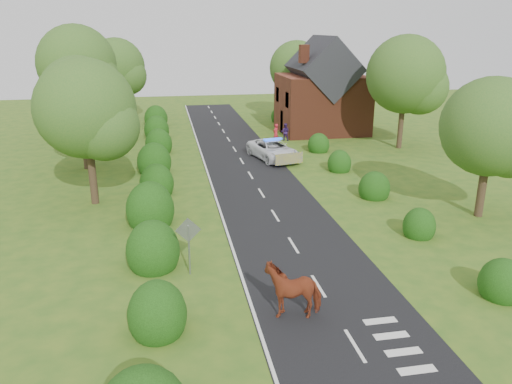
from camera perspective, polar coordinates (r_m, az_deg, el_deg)
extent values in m
plane|color=#345E1C|center=(20.49, 7.14, -10.66)|extent=(120.00, 120.00, 0.00)
cube|color=black|center=(33.99, -0.35, 1.44)|extent=(6.00, 70.00, 0.02)
cube|color=white|center=(17.29, 11.24, -16.82)|extent=(0.12, 1.80, 0.01)
cube|color=white|center=(20.47, 7.15, -10.60)|extent=(0.12, 1.80, 0.01)
cube|color=white|center=(23.90, 4.30, -6.08)|extent=(0.12, 1.80, 0.01)
cube|color=white|center=(27.49, 2.21, -2.70)|extent=(0.12, 1.80, 0.01)
cube|color=white|center=(31.18, 0.62, -0.11)|extent=(0.12, 1.80, 0.01)
cube|color=white|center=(34.93, -0.63, 1.93)|extent=(0.12, 1.80, 0.01)
cube|color=white|center=(38.73, -1.64, 3.57)|extent=(0.12, 1.80, 0.01)
cube|color=white|center=(42.57, -2.47, 4.92)|extent=(0.12, 1.80, 0.01)
cube|color=white|center=(46.44, -3.17, 6.04)|extent=(0.12, 1.80, 0.01)
cube|color=white|center=(50.33, -3.76, 6.99)|extent=(0.12, 1.80, 0.01)
cube|color=white|center=(54.23, -4.27, 7.80)|extent=(0.12, 1.80, 0.01)
cube|color=white|center=(58.15, -4.71, 8.50)|extent=(0.12, 1.80, 0.01)
cube|color=white|center=(62.08, -5.10, 9.11)|extent=(0.12, 1.80, 0.01)
cube|color=white|center=(66.02, -5.44, 9.65)|extent=(0.12, 1.80, 0.01)
cube|color=white|center=(33.62, -5.22, 1.20)|extent=(0.12, 70.00, 0.01)
cube|color=white|center=(16.73, 17.92, -18.78)|extent=(1.20, 0.35, 0.01)
cube|color=white|center=(17.36, 16.49, -17.11)|extent=(1.20, 0.35, 0.01)
cube|color=white|center=(18.02, 15.19, -15.55)|extent=(1.20, 0.35, 0.01)
cube|color=white|center=(18.70, 14.00, -14.09)|extent=(1.20, 0.35, 0.01)
ellipsoid|color=#16360D|center=(17.64, -11.20, -13.57)|extent=(2.00, 2.10, 2.40)
ellipsoid|color=#16360D|center=(22.03, -11.68, -6.59)|extent=(2.30, 2.41, 2.70)
ellipsoid|color=#16360D|center=(26.63, -11.99, -1.97)|extent=(2.50, 2.62, 3.00)
ellipsoid|color=#16360D|center=(31.41, -11.27, 0.94)|extent=(2.10, 2.20, 2.50)
ellipsoid|color=#16360D|center=(36.20, -11.55, 3.37)|extent=(2.40, 2.52, 2.80)
ellipsoid|color=#16360D|center=(42.04, -11.06, 5.39)|extent=(2.20, 2.31, 2.60)
ellipsoid|color=#16360D|center=(47.91, -11.29, 6.97)|extent=(2.30, 2.41, 2.70)
ellipsoid|color=#16360D|center=(53.81, -11.36, 8.22)|extent=(2.40, 2.52, 2.80)
ellipsoid|color=#16360D|center=(21.59, 26.35, -9.35)|extent=(1.80, 1.89, 2.00)
ellipsoid|color=#16360D|center=(25.99, 18.14, -3.74)|extent=(1.60, 1.68, 1.90)
ellipsoid|color=#16360D|center=(31.11, 13.36, 0.41)|extent=(1.90, 2.00, 2.10)
ellipsoid|color=#16360D|center=(36.42, 9.51, 3.22)|extent=(1.70, 1.78, 2.00)
ellipsoid|color=#16360D|center=(42.02, 7.16, 5.35)|extent=(1.80, 1.89, 2.00)
ellipsoid|color=#16360D|center=(55.22, 2.62, 8.57)|extent=(1.70, 1.78, 2.00)
cylinder|color=#332316|center=(30.39, -18.23, 2.32)|extent=(0.44, 0.44, 3.96)
sphere|color=#2F5D20|center=(29.66, -18.92, 9.02)|extent=(5.60, 5.60, 5.60)
sphere|color=#517328|center=(29.13, -16.97, 7.25)|extent=(3.92, 3.92, 3.92)
cylinder|color=#332316|center=(38.33, -18.99, 5.26)|extent=(0.44, 0.44, 3.74)
sphere|color=#2F5D20|center=(37.77, -19.53, 10.28)|extent=(5.60, 5.60, 5.60)
sphere|color=#517328|center=(37.19, -18.01, 9.00)|extent=(3.92, 3.92, 3.92)
cylinder|color=#332316|center=(48.18, -19.24, 8.40)|extent=(0.44, 0.44, 4.84)
sphere|color=#2F5D20|center=(47.69, -19.80, 13.60)|extent=(6.80, 6.80, 6.80)
sphere|color=#517328|center=(46.94, -18.31, 12.34)|extent=(4.76, 4.76, 4.76)
cylinder|color=#332316|center=(57.76, -15.34, 9.93)|extent=(0.44, 0.44, 4.18)
sphere|color=#2F5D20|center=(57.37, -15.66, 13.68)|extent=(6.00, 6.00, 6.00)
sphere|color=#517328|center=(56.77, -14.55, 12.76)|extent=(4.20, 4.20, 4.20)
cylinder|color=#332316|center=(29.57, 24.45, 0.70)|extent=(0.44, 0.44, 3.52)
sphere|color=#2F5D20|center=(28.85, 25.29, 6.76)|extent=(5.20, 5.20, 5.20)
sphere|color=#517328|center=(29.13, 27.12, 4.98)|extent=(3.64, 3.64, 3.64)
cylinder|color=#332316|center=(44.38, 16.24, 7.63)|extent=(0.44, 0.44, 4.40)
sphere|color=#2F5D20|center=(43.86, 16.71, 12.76)|extent=(6.40, 6.40, 6.40)
sphere|color=#517328|center=(43.91, 18.30, 11.30)|extent=(4.48, 4.48, 4.48)
cylinder|color=#332316|center=(57.50, 4.55, 10.37)|extent=(0.44, 0.44, 3.96)
sphere|color=#2F5D20|center=(57.11, 4.65, 13.94)|extent=(6.00, 6.00, 6.00)
sphere|color=#517328|center=(56.89, 5.83, 12.98)|extent=(4.20, 4.20, 4.20)
cylinder|color=gray|center=(20.97, -7.66, -6.60)|extent=(0.08, 0.08, 2.20)
cube|color=gray|center=(20.61, -7.76, -4.33)|extent=(1.06, 0.04, 1.06)
cube|color=brown|center=(49.93, 7.51, 9.96)|extent=(8.00, 7.00, 5.50)
cube|color=black|center=(49.55, 7.68, 13.90)|extent=(5.94, 7.40, 5.94)
cube|color=brown|center=(46.83, 5.51, 15.45)|extent=(0.80, 0.80, 1.60)
imported|color=maroon|center=(18.36, 4.25, -11.28)|extent=(2.43, 1.44, 1.65)
imported|color=white|center=(39.20, 1.93, 4.85)|extent=(3.74, 5.88, 1.51)
cube|color=yellow|center=(36.84, 3.81, 3.82)|extent=(2.20, 0.60, 0.83)
cube|color=blue|center=(39.01, 1.94, 6.04)|extent=(1.53, 0.63, 0.14)
imported|color=red|center=(44.87, 2.27, 6.71)|extent=(0.74, 0.73, 1.72)
imported|color=#2F1953|center=(45.87, 3.35, 6.86)|extent=(0.94, 0.84, 1.59)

